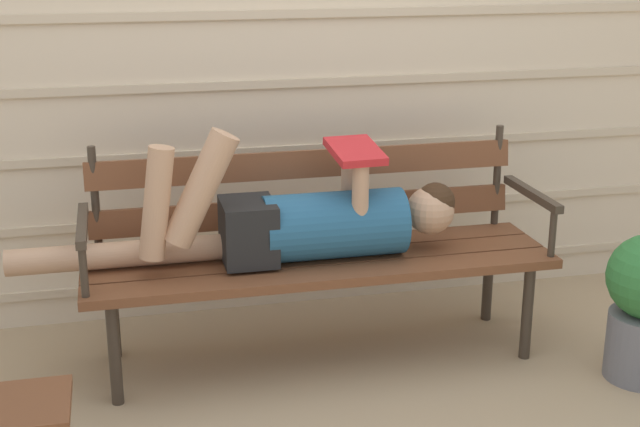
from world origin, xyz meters
The scene contains 5 objects.
ground_plane centered at (0.00, 0.00, 0.00)m, with size 12.00×12.00×0.00m, color tan.
house_siding centered at (0.00, 0.79, 1.16)m, with size 5.45×0.08×2.33m.
park_bench centered at (0.00, 0.26, 0.47)m, with size 1.82×0.51×0.86m.
reclining_person centered at (-0.08, 0.18, 0.58)m, with size 1.71×0.26×0.55m.
footstool centered at (-1.11, -0.50, 0.25)m, with size 0.36×0.30×0.31m.
Camera 1 is at (-0.74, -2.97, 1.63)m, focal length 49.84 mm.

